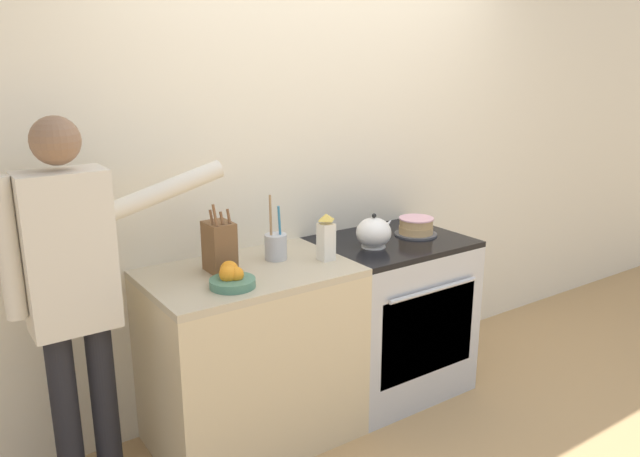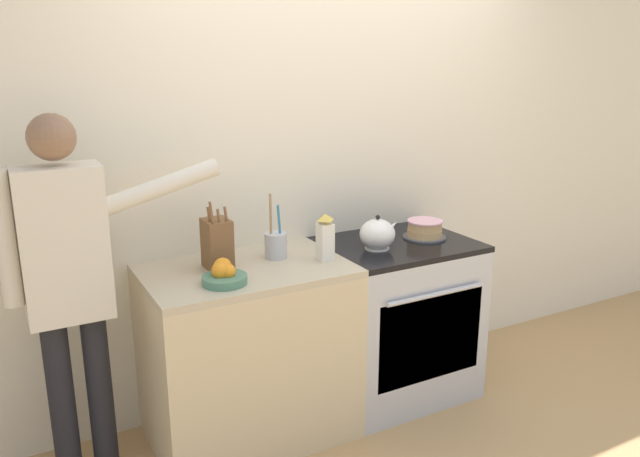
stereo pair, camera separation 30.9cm
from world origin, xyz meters
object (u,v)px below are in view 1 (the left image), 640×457
(layer_cake, at_px, (416,227))
(milk_carton, at_px, (326,238))
(fruit_bowl, at_px, (232,278))
(utensil_crock, at_px, (276,246))
(tea_kettle, at_px, (374,233))
(stove_range, at_px, (390,315))
(person_baker, at_px, (74,282))
(knife_block, at_px, (219,247))

(layer_cake, bearing_deg, milk_carton, -173.43)
(fruit_bowl, bearing_deg, utensil_crock, 31.38)
(tea_kettle, bearing_deg, stove_range, 15.20)
(fruit_bowl, height_order, person_baker, person_baker)
(stove_range, distance_m, layer_cake, 0.52)
(knife_block, height_order, person_baker, person_baker)
(knife_block, bearing_deg, stove_range, -3.81)
(tea_kettle, relative_size, fruit_bowl, 1.13)
(stove_range, relative_size, tea_kettle, 3.92)
(milk_carton, bearing_deg, knife_block, 163.65)
(stove_range, distance_m, tea_kettle, 0.55)
(stove_range, bearing_deg, knife_block, 176.19)
(milk_carton, bearing_deg, tea_kettle, 6.00)
(tea_kettle, relative_size, person_baker, 0.14)
(stove_range, distance_m, fruit_bowl, 1.17)
(person_baker, bearing_deg, knife_block, 5.64)
(layer_cake, bearing_deg, stove_range, 179.06)
(knife_block, distance_m, utensil_crock, 0.31)
(tea_kettle, bearing_deg, layer_cake, 7.12)
(milk_carton, bearing_deg, stove_range, 9.14)
(tea_kettle, bearing_deg, utensil_crock, 167.55)
(layer_cake, xyz_separation_m, tea_kettle, (-0.34, -0.04, 0.03))
(stove_range, xyz_separation_m, knife_block, (-1.01, 0.07, 0.57))
(knife_block, height_order, milk_carton, knife_block)
(knife_block, height_order, utensil_crock, knife_block)
(fruit_bowl, xyz_separation_m, milk_carton, (0.55, 0.06, 0.07))
(tea_kettle, height_order, milk_carton, milk_carton)
(knife_block, xyz_separation_m, fruit_bowl, (-0.05, -0.21, -0.08))
(utensil_crock, height_order, person_baker, person_baker)
(tea_kettle, distance_m, person_baker, 1.51)
(person_baker, bearing_deg, fruit_bowl, -13.29)
(layer_cake, relative_size, utensil_crock, 0.74)
(knife_block, distance_m, fruit_bowl, 0.23)
(stove_range, distance_m, milk_carton, 0.76)
(layer_cake, distance_m, tea_kettle, 0.35)
(knife_block, relative_size, person_baker, 0.20)
(utensil_crock, xyz_separation_m, milk_carton, (0.20, -0.15, 0.04))
(tea_kettle, bearing_deg, milk_carton, -174.00)
(tea_kettle, xyz_separation_m, milk_carton, (-0.33, -0.04, 0.03))
(layer_cake, bearing_deg, tea_kettle, -172.88)
(layer_cake, height_order, tea_kettle, tea_kettle)
(tea_kettle, height_order, fruit_bowl, tea_kettle)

